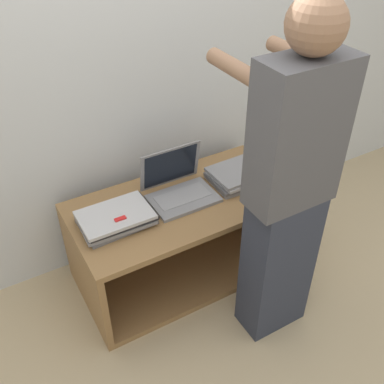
# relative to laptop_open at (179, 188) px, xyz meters

# --- Properties ---
(ground_plane) EXTENTS (12.00, 12.00, 0.00)m
(ground_plane) POSITION_rel_laptop_open_xyz_m (0.00, -0.37, -0.61)
(ground_plane) COLOR tan
(wall_back) EXTENTS (8.00, 0.05, 2.40)m
(wall_back) POSITION_rel_laptop_open_xyz_m (0.00, 0.38, 0.59)
(wall_back) COLOR silver
(wall_back) RESTS_ON ground_plane
(cart) EXTENTS (1.28, 0.65, 0.55)m
(cart) POSITION_rel_laptop_open_xyz_m (0.00, 0.01, -0.33)
(cart) COLOR olive
(cart) RESTS_ON ground_plane
(laptop_open) EXTENTS (0.37, 0.30, 0.27)m
(laptop_open) POSITION_rel_laptop_open_xyz_m (0.00, 0.00, 0.00)
(laptop_open) COLOR gray
(laptop_open) RESTS_ON cart
(laptop_stack_left) EXTENTS (0.39, 0.27, 0.07)m
(laptop_stack_left) POSITION_rel_laptop_open_xyz_m (-0.40, -0.05, -0.02)
(laptop_stack_left) COLOR slate
(laptop_stack_left) RESTS_ON cart
(laptop_stack_right) EXTENTS (0.39, 0.27, 0.07)m
(laptop_stack_right) POSITION_rel_laptop_open_xyz_m (0.40, -0.05, -0.02)
(laptop_stack_right) COLOR gray
(laptop_stack_right) RESTS_ON cart
(person) EXTENTS (0.40, 0.53, 1.74)m
(person) POSITION_rel_laptop_open_xyz_m (0.24, -0.61, 0.27)
(person) COLOR #2D3342
(person) RESTS_ON ground_plane
(inventory_tag) EXTENTS (0.06, 0.02, 0.01)m
(inventory_tag) POSITION_rel_laptop_open_xyz_m (-0.40, -0.11, 0.02)
(inventory_tag) COLOR red
(inventory_tag) RESTS_ON laptop_stack_left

